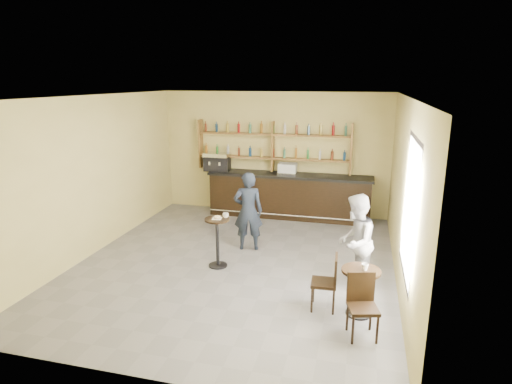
% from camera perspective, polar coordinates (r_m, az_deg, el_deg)
% --- Properties ---
extents(floor, '(7.00, 7.00, 0.00)m').
position_cam_1_polar(floor, '(8.54, -2.66, -9.40)').
color(floor, slate).
rests_on(floor, ground).
extents(ceiling, '(7.00, 7.00, 0.00)m').
position_cam_1_polar(ceiling, '(7.80, -2.94, 12.60)').
color(ceiling, white).
rests_on(ceiling, wall_back).
extents(wall_back, '(7.00, 0.00, 7.00)m').
position_cam_1_polar(wall_back, '(11.34, 2.39, 5.15)').
color(wall_back, '#CABC72').
rests_on(wall_back, floor).
extents(wall_front, '(7.00, 0.00, 7.00)m').
position_cam_1_polar(wall_front, '(4.94, -14.83, -8.29)').
color(wall_front, '#CABC72').
rests_on(wall_front, floor).
extents(wall_left, '(0.00, 7.00, 7.00)m').
position_cam_1_polar(wall_left, '(9.33, -20.72, 2.10)').
color(wall_left, '#CABC72').
rests_on(wall_left, floor).
extents(wall_right, '(0.00, 7.00, 7.00)m').
position_cam_1_polar(wall_right, '(7.71, 19.04, -0.26)').
color(wall_right, '#CABC72').
rests_on(wall_right, floor).
extents(window_pane, '(0.00, 2.00, 2.00)m').
position_cam_1_polar(window_pane, '(6.54, 19.84, -2.06)').
color(window_pane, white).
rests_on(window_pane, wall_right).
extents(window_frame, '(0.04, 1.70, 2.10)m').
position_cam_1_polar(window_frame, '(6.53, 19.78, -2.05)').
color(window_frame, black).
rests_on(window_frame, wall_right).
extents(shelf_unit, '(4.00, 0.26, 1.40)m').
position_cam_1_polar(shelf_unit, '(11.18, 2.26, 6.11)').
color(shelf_unit, brown).
rests_on(shelf_unit, wall_back).
extents(liquor_bottles, '(3.68, 0.10, 1.00)m').
position_cam_1_polar(liquor_bottles, '(11.16, 2.27, 6.97)').
color(liquor_bottles, '#8C5919').
rests_on(liquor_bottles, shelf_unit).
extents(bar_counter, '(4.22, 0.82, 1.14)m').
position_cam_1_polar(bar_counter, '(11.14, 4.44, -0.48)').
color(bar_counter, black).
rests_on(bar_counter, floor).
extents(espresso_machine, '(0.69, 0.47, 0.47)m').
position_cam_1_polar(espresso_machine, '(11.44, -5.19, 4.05)').
color(espresso_machine, black).
rests_on(espresso_machine, bar_counter).
extents(pastry_case, '(0.49, 0.41, 0.28)m').
position_cam_1_polar(pastry_case, '(10.98, 4.24, 3.11)').
color(pastry_case, silver).
rests_on(pastry_case, bar_counter).
extents(pedestal_table, '(0.50, 0.50, 0.96)m').
position_cam_1_polar(pedestal_table, '(8.24, -5.16, -6.74)').
color(pedestal_table, black).
rests_on(pedestal_table, floor).
extents(napkin, '(0.20, 0.20, 0.00)m').
position_cam_1_polar(napkin, '(8.07, -5.23, -3.53)').
color(napkin, white).
rests_on(napkin, pedestal_table).
extents(donut, '(0.15, 0.15, 0.05)m').
position_cam_1_polar(donut, '(8.05, -5.20, -3.39)').
color(donut, '#BC9244').
rests_on(donut, napkin).
extents(cup_pedestal, '(0.14, 0.14, 0.09)m').
position_cam_1_polar(cup_pedestal, '(8.10, -4.07, -3.12)').
color(cup_pedestal, white).
rests_on(cup_pedestal, pedestal_table).
extents(man_main, '(0.69, 0.53, 1.67)m').
position_cam_1_polar(man_main, '(8.92, -1.05, -2.57)').
color(man_main, black).
rests_on(man_main, floor).
extents(cafe_table, '(0.70, 0.70, 0.74)m').
position_cam_1_polar(cafe_table, '(6.84, 13.66, -12.85)').
color(cafe_table, black).
rests_on(cafe_table, floor).
extents(cup_cafe, '(0.12, 0.12, 0.10)m').
position_cam_1_polar(cup_cafe, '(6.65, 14.32, -9.66)').
color(cup_cafe, white).
rests_on(cup_cafe, cafe_table).
extents(chair_west, '(0.40, 0.40, 0.89)m').
position_cam_1_polar(chair_west, '(6.86, 9.02, -11.79)').
color(chair_west, black).
rests_on(chair_west, floor).
extents(chair_south, '(0.48, 0.48, 0.91)m').
position_cam_1_polar(chair_south, '(6.27, 14.08, -14.73)').
color(chair_south, black).
rests_on(chair_south, floor).
extents(patron_second, '(0.78, 0.91, 1.65)m').
position_cam_1_polar(patron_second, '(7.49, 13.09, -6.47)').
color(patron_second, gray).
rests_on(patron_second, floor).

